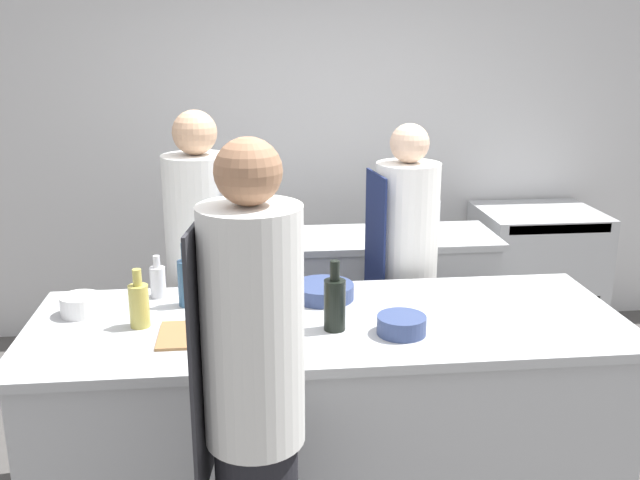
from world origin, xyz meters
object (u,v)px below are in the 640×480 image
at_px(bowl_prep_small, 324,291).
at_px(bottle_cooking_oil, 158,281).
at_px(chef_at_prep_near, 254,414).
at_px(stockpot, 417,217).
at_px(bottle_olive_oil, 186,281).
at_px(bowl_mixing_large, 402,325).
at_px(bowl_ceramic_blue, 80,305).
at_px(bottle_vinegar, 335,303).
at_px(chef_at_pass_far, 404,278).
at_px(oven_range, 534,274).
at_px(bottle_wine, 139,304).
at_px(chef_at_stove, 202,279).

bearing_deg(bowl_prep_small, bottle_cooking_oil, 172.35).
xyz_separation_m(chef_at_prep_near, stockpot, (1.02, 2.05, 0.10)).
height_order(bottle_olive_oil, bowl_mixing_large, bottle_olive_oil).
relative_size(bottle_cooking_oil, bowl_mixing_large, 0.99).
bearing_deg(chef_at_prep_near, bowl_ceramic_blue, 46.29).
bearing_deg(bottle_vinegar, chef_at_prep_near, -117.74).
distance_m(chef_at_pass_far, bowl_mixing_large, 0.93).
relative_size(bottle_cooking_oil, bowl_prep_small, 0.71).
bearing_deg(bottle_cooking_oil, oven_range, 29.93).
relative_size(bottle_wine, bowl_ceramic_blue, 1.49).
relative_size(bottle_vinegar, bottle_cooking_oil, 1.49).
relative_size(chef_at_pass_far, bottle_wine, 6.61).
height_order(bottle_olive_oil, bottle_wine, bottle_olive_oil).
distance_m(bowl_ceramic_blue, stockpot, 2.08).
relative_size(chef_at_stove, bowl_prep_small, 6.21).
distance_m(bottle_vinegar, bowl_mixing_large, 0.28).
bearing_deg(bottle_cooking_oil, chef_at_pass_far, 16.27).
xyz_separation_m(oven_range, bowl_prep_small, (-1.65, -1.49, 0.49)).
bearing_deg(chef_at_pass_far, bowl_ceramic_blue, 102.05).
relative_size(chef_at_stove, bottle_olive_oil, 5.99).
bearing_deg(bowl_mixing_large, bottle_vinegar, 164.84).
relative_size(chef_at_prep_near, bowl_prep_small, 6.46).
distance_m(chef_at_pass_far, bottle_cooking_oil, 1.30).
bearing_deg(bottle_olive_oil, chef_at_stove, 85.36).
bearing_deg(bottle_olive_oil, stockpot, 39.31).
bearing_deg(bottle_olive_oil, bowl_prep_small, 1.97).
relative_size(chef_at_stove, bowl_mixing_large, 8.65).
bearing_deg(bowl_ceramic_blue, chef_at_pass_far, 19.39).
xyz_separation_m(bowl_prep_small, bowl_ceramic_blue, (-1.07, -0.08, 0.01)).
bearing_deg(bottle_olive_oil, oven_range, 33.65).
bearing_deg(bottle_wine, oven_range, 35.28).
height_order(chef_at_pass_far, bowl_ceramic_blue, chef_at_pass_far).
relative_size(bowl_mixing_large, bowl_ceramic_blue, 1.19).
bearing_deg(bottle_wine, chef_at_pass_far, 28.91).
distance_m(chef_at_stove, bowl_ceramic_blue, 0.73).
bearing_deg(bottle_wine, bowl_prep_small, 16.97).
height_order(bowl_prep_small, bowl_ceramic_blue, bowl_ceramic_blue).
distance_m(chef_at_stove, stockpot, 1.40).
height_order(chef_at_prep_near, bottle_olive_oil, chef_at_prep_near).
distance_m(chef_at_pass_far, bottle_vinegar, 0.97).
bearing_deg(chef_at_prep_near, bottle_vinegar, -19.76).
height_order(bowl_mixing_large, bowl_prep_small, bowl_mixing_large).
xyz_separation_m(bottle_wine, bowl_prep_small, (0.79, 0.24, -0.06)).
distance_m(chef_at_prep_near, bowl_mixing_large, 0.84).
relative_size(chef_at_pass_far, bowl_mixing_large, 8.25).
xyz_separation_m(bottle_olive_oil, bowl_prep_small, (0.61, 0.02, -0.08)).
bearing_deg(bowl_prep_small, bottle_vinegar, -89.03).
bearing_deg(bottle_cooking_oil, bowl_ceramic_blue, -149.38).
bearing_deg(bottle_vinegar, bowl_ceramic_blue, 165.59).
bearing_deg(bottle_vinegar, stockpot, 64.17).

